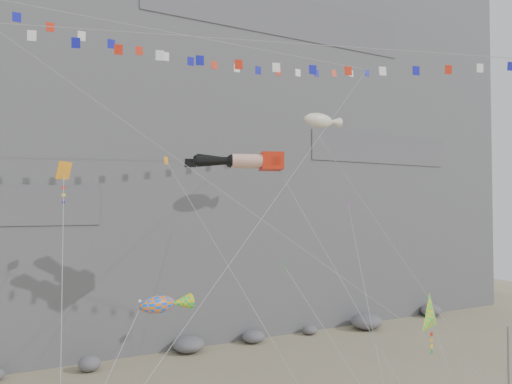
# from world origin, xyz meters

# --- Properties ---
(cliff) EXTENTS (80.00, 28.00, 50.00)m
(cliff) POSITION_xyz_m (0.00, 32.00, 25.00)
(cliff) COLOR slate
(cliff) RESTS_ON ground
(talus_boulders) EXTENTS (60.00, 3.00, 1.20)m
(talus_boulders) POSITION_xyz_m (0.00, 17.00, 0.60)
(talus_boulders) COLOR slate
(talus_boulders) RESTS_ON ground
(anchor_pole_right) EXTENTS (0.12, 0.12, 4.40)m
(anchor_pole_right) POSITION_xyz_m (13.88, -1.77, 2.20)
(anchor_pole_right) COLOR gray
(anchor_pole_right) RESTS_ON ground
(legs_kite) EXTENTS (6.65, 18.97, 21.88)m
(legs_kite) POSITION_xyz_m (0.35, 7.77, 14.89)
(legs_kite) COLOR red
(legs_kite) RESTS_ON ground
(flag_banner_upper) EXTENTS (29.45, 12.42, 28.31)m
(flag_banner_upper) POSITION_xyz_m (-2.22, 8.97, 23.10)
(flag_banner_upper) COLOR red
(flag_banner_upper) RESTS_ON ground
(flag_banner_lower) EXTENTS (31.36, 9.88, 25.41)m
(flag_banner_lower) POSITION_xyz_m (0.75, 2.27, 21.28)
(flag_banner_lower) COLOR red
(flag_banner_lower) RESTS_ON ground
(harlequin_kite) EXTENTS (2.01, 8.38, 15.38)m
(harlequin_kite) POSITION_xyz_m (-11.74, 2.33, 13.43)
(harlequin_kite) COLOR red
(harlequin_kite) RESTS_ON ground
(fish_windsock) EXTENTS (8.38, 7.22, 11.67)m
(fish_windsock) POSITION_xyz_m (-7.61, 1.49, 7.18)
(fish_windsock) COLOR orange
(fish_windsock) RESTS_ON ground
(delta_kite) EXTENTS (2.21, 3.77, 8.06)m
(delta_kite) POSITION_xyz_m (3.81, -4.81, 6.62)
(delta_kite) COLOR yellow
(delta_kite) RESTS_ON ground
(blimp_windsock) EXTENTS (5.89, 13.99, 23.12)m
(blimp_windsock) POSITION_xyz_m (8.29, 10.37, 18.69)
(blimp_windsock) COLOR beige
(blimp_windsock) RESTS_ON ground
(small_kite_a) EXTENTS (3.63, 16.81, 22.13)m
(small_kite_a) POSITION_xyz_m (-4.43, 9.23, 14.54)
(small_kite_a) COLOR #FF9F15
(small_kite_a) RESTS_ON ground
(small_kite_b) EXTENTS (6.87, 11.79, 17.57)m
(small_kite_b) POSITION_xyz_m (7.21, 5.39, 11.73)
(small_kite_b) COLOR purple
(small_kite_b) RESTS_ON ground
(small_kite_c) EXTENTS (1.65, 10.49, 13.10)m
(small_kite_c) POSITION_xyz_m (-0.26, 1.76, 8.49)
(small_kite_c) COLOR green
(small_kite_c) RESTS_ON ground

